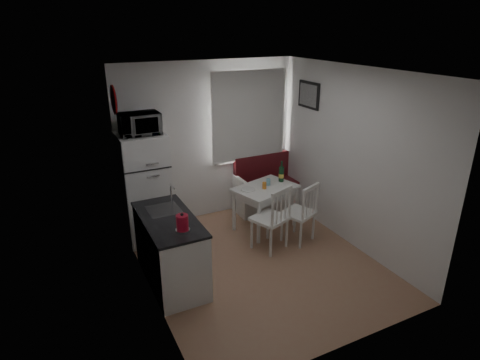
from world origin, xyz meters
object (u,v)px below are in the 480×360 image
object	(u,v)px
chair_left	(274,213)
chair_right	(303,208)
dining_table	(265,192)
wine_bottle	(281,171)
microwave	(140,124)
bench	(271,190)
kettle	(182,223)
kitchen_counter	(170,249)
fridge	(145,188)

from	to	relation	value
chair_left	chair_right	world-z (taller)	chair_left
dining_table	wine_bottle	world-z (taller)	wine_bottle
chair_right	microwave	xyz separation A→B (m)	(-2.02, 1.15, 1.23)
bench	microwave	size ratio (longest dim) A/B	2.47
dining_table	microwave	bearing A→B (deg)	148.38
kettle	microwave	bearing A→B (deg)	91.07
chair_right	microwave	bearing A→B (deg)	127.26
bench	wine_bottle	bearing A→B (deg)	-104.90
chair_left	chair_right	bearing A→B (deg)	-20.68
bench	kettle	size ratio (longest dim) A/B	6.07
dining_table	kettle	size ratio (longest dim) A/B	4.94
chair_left	kitchen_counter	bearing A→B (deg)	160.17
microwave	kettle	size ratio (longest dim) A/B	2.46
fridge	dining_table	bearing A→B (deg)	-16.82
chair_right	fridge	world-z (taller)	fridge
microwave	chair_left	bearing A→B (deg)	-37.34
bench	kettle	bearing A→B (deg)	-141.56
bench	chair_right	world-z (taller)	bench
kitchen_counter	bench	bearing A→B (deg)	30.74
kitchen_counter	kettle	size ratio (longest dim) A/B	5.92
kettle	wine_bottle	distance (m)	2.42
microwave	kettle	world-z (taller)	microwave
kitchen_counter	microwave	xyz separation A→B (m)	(0.02, 1.19, 1.36)
bench	chair_left	bearing A→B (deg)	-119.49
fridge	microwave	size ratio (longest dim) A/B	3.03
microwave	kettle	distance (m)	1.80
chair_left	fridge	size ratio (longest dim) A/B	0.36
chair_left	kettle	size ratio (longest dim) A/B	2.67
bench	fridge	distance (m)	2.32
kitchen_counter	fridge	size ratio (longest dim) A/B	0.80
fridge	microwave	distance (m)	0.98
chair_left	wine_bottle	size ratio (longest dim) A/B	1.73
bench	chair_right	bearing A→B (deg)	-100.58
fridge	chair_right	bearing A→B (deg)	-30.79
chair_right	wine_bottle	world-z (taller)	wine_bottle
kitchen_counter	kettle	distance (m)	0.70
chair_right	bench	bearing A→B (deg)	56.41
fridge	kitchen_counter	bearing A→B (deg)	-90.90
chair_left	chair_right	size ratio (longest dim) A/B	1.04
fridge	microwave	world-z (taller)	microwave
bench	fridge	world-z (taller)	fridge
dining_table	chair_right	bearing A→B (deg)	-85.75
kettle	bench	bearing A→B (deg)	38.44
chair_left	fridge	xyz separation A→B (m)	(-1.52, 1.21, 0.22)
kitchen_counter	kettle	world-z (taller)	kitchen_counter
wine_bottle	kitchen_counter	bearing A→B (deg)	-159.20
dining_table	wine_bottle	bearing A→B (deg)	-0.35
kitchen_counter	chair_left	distance (m)	1.54
dining_table	chair_right	world-z (taller)	chair_right
chair_right	fridge	size ratio (longest dim) A/B	0.35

